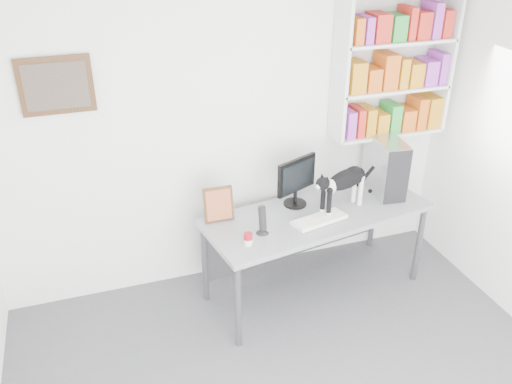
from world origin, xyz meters
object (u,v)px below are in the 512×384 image
Objects in this scene: keyboard at (319,219)px; pc_tower at (385,165)px; cat at (344,190)px; soup_can at (248,239)px; bookshelf at (394,65)px; desk at (315,252)px; monitor at (296,182)px; leaning_print at (218,204)px; speaker at (262,220)px.

pc_tower reaches higher than keyboard.
soup_can is at bearing 176.00° from cat.
bookshelf is 1.72m from desk.
cat is at bearing -53.86° from monitor.
leaning_print is 1.04m from cat.
soup_can is (-0.65, -0.14, 0.03)m from keyboard.
bookshelf is at bearing -10.05° from monitor.
soup_can is 0.95m from cat.
bookshelf is at bearing 19.27° from keyboard.
bookshelf reaches higher than desk.
pc_tower reaches higher than speaker.
desk is 3.15× the size of cat.
monitor is at bearing 129.67° from cat.
leaning_print is at bearing 146.98° from keyboard.
leaning_print is (-0.81, 0.14, 0.54)m from desk.
desk is 4.36× the size of monitor.
cat reaches higher than soup_can.
monitor reaches higher than cat.
desk is 6.40× the size of leaning_print.
leaning_print is (-1.52, -0.03, -0.10)m from pc_tower.
speaker is at bearing 37.62° from soup_can.
leaning_print reaches higher than speaker.
bookshelf is 0.85m from pc_tower.
monitor is at bearing 4.17° from leaning_print.
leaning_print is 0.49× the size of cat.
soup_can is at bearing 179.46° from keyboard.
bookshelf is 1.29m from monitor.
desk is 4.18× the size of keyboard.
speaker reaches higher than soup_can.
cat reaches higher than desk.
keyboard is 0.66m from soup_can.
monitor is at bearing -174.33° from pc_tower.
monitor is (-0.95, -0.22, -0.84)m from bookshelf.
desk is at bearing -77.75° from monitor.
leaning_print is at bearing -170.92° from bookshelf.
pc_tower is at bearing 1.98° from leaning_print.
leaning_print is (-0.27, 0.30, 0.03)m from speaker.
bookshelf reaches higher than leaning_print.
pc_tower is 1.52m from leaning_print.
bookshelf is at bearing 15.29° from cat.
speaker is 0.77m from cat.
cat reaches higher than speaker.
pc_tower is 5.07× the size of soup_can.
bookshelf is 1.75m from speaker.
monitor is at bearing -166.86° from bookshelf.
monitor is 4.49× the size of soup_can.
desk is 0.62m from cat.
bookshelf is 5.16× the size of speaker.
monitor is 0.96× the size of keyboard.
desk is 7.90× the size of speaker.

